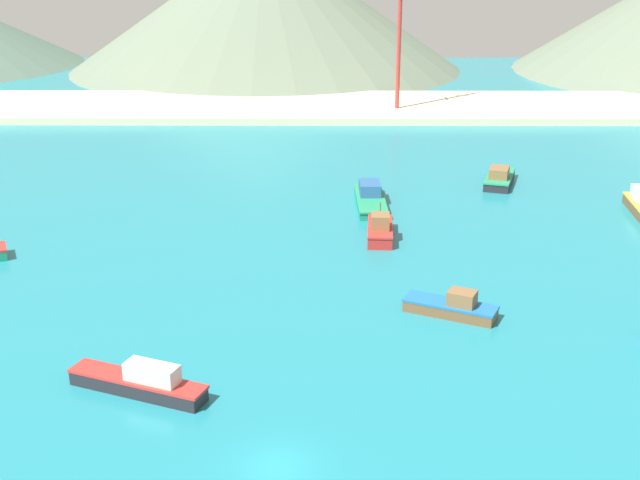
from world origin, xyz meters
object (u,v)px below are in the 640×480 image
at_px(fishing_boat_3, 452,307).
at_px(fishing_boat_12, 370,198).
at_px(fishing_boat_11, 141,382).
at_px(fishing_boat_2, 499,178).
at_px(radio_tower, 400,20).
at_px(fishing_boat_7, 380,230).

xyz_separation_m(fishing_boat_3, fishing_boat_12, (-5.23, 29.47, 0.05)).
bearing_deg(fishing_boat_3, fishing_boat_11, -151.37).
xyz_separation_m(fishing_boat_2, fishing_boat_12, (-16.42, -8.32, -0.03)).
distance_m(fishing_boat_2, fishing_boat_11, 60.75).
bearing_deg(fishing_boat_12, radio_tower, 82.01).
height_order(fishing_boat_7, fishing_boat_11, fishing_boat_7).
height_order(fishing_boat_12, radio_tower, radio_tower).
bearing_deg(radio_tower, fishing_boat_11, -105.01).
bearing_deg(fishing_boat_12, fishing_boat_7, -87.84).
height_order(fishing_boat_2, radio_tower, radio_tower).
distance_m(fishing_boat_3, fishing_boat_11, 26.08).
bearing_deg(fishing_boat_7, fishing_boat_3, -75.21).
bearing_deg(fishing_boat_7, fishing_boat_11, -120.51).
bearing_deg(fishing_boat_2, fishing_boat_11, -124.13).
relative_size(fishing_boat_3, radio_tower, 0.25).
distance_m(fishing_boat_2, fishing_boat_12, 18.41).
bearing_deg(fishing_boat_11, fishing_boat_3, 28.63).
relative_size(fishing_boat_3, fishing_boat_11, 0.78).
xyz_separation_m(fishing_boat_3, fishing_boat_11, (-22.89, -12.50, 0.10)).
distance_m(fishing_boat_11, fishing_boat_12, 45.53).
bearing_deg(radio_tower, fishing_boat_7, -96.15).
relative_size(fishing_boat_2, fishing_boat_11, 0.88).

